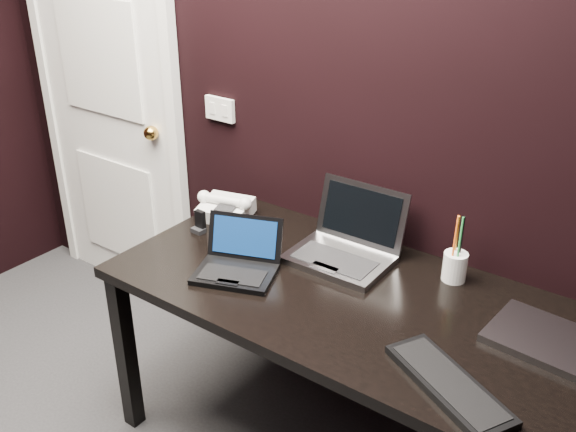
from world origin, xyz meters
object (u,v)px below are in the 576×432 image
Objects in this scene: desk_phone at (226,208)px; silver_laptop at (345,246)px; closed_laptop at (550,341)px; ext_keyboard at (448,384)px; mobile_phone at (200,224)px; pen_cup at (455,265)px; desk at (354,314)px; door at (107,99)px; netbook at (238,263)px.

silver_laptop is at bearing 0.64° from desk_phone.
desk_phone is at bearing 176.80° from closed_laptop.
silver_laptop reaches higher than desk_phone.
mobile_phone is (-1.17, 0.27, 0.02)m from ext_keyboard.
silver_laptop reaches higher than mobile_phone.
closed_laptop is 0.42m from pen_cup.
silver_laptop is (-0.16, 0.19, 0.12)m from desk.
door is 2.19m from ext_keyboard.
netbook is 0.44m from desk_phone.
mobile_phone is (-0.73, 0.03, 0.11)m from desk.
door is 0.97m from desk_phone.
door is 5.92× the size of silver_laptop.
netbook is 0.35m from mobile_phone.
netbook reaches higher than mobile_phone.
pen_cup reaches higher than netbook.
pen_cup reaches higher than mobile_phone.
desk is 0.62m from closed_laptop.
door is at bearing 168.24° from desk_phone.
desk_phone is (-0.32, 0.30, 0.01)m from netbook.
ext_keyboard is at bearing -13.22° from mobile_phone.
mobile_phone is at bearing 166.78° from ext_keyboard.
desk_phone is at bearing 136.51° from netbook.
ext_keyboard is at bearing -115.26° from closed_laptop.
netbook reaches higher than desk.
silver_laptop is 0.59m from mobile_phone.
desk_phone is at bearing 165.85° from desk.
silver_laptop is 0.99× the size of closed_laptop.
mobile_phone is 0.99m from pen_cup.
closed_laptop is (0.17, 0.35, -0.00)m from ext_keyboard.
door is 5.88× the size of closed_laptop.
pen_cup is (0.38, 0.09, 0.01)m from silver_laptop.
door is 5.09× the size of ext_keyboard.
netbook is (-0.41, -0.12, 0.11)m from desk.
mobile_phone is (-1.33, -0.08, 0.02)m from closed_laptop.
closed_laptop is 1.33m from desk_phone.
mobile_phone is at bearing -90.38° from desk_phone.
closed_laptop is (0.76, -0.08, -0.03)m from silver_laptop.
door reaches higher than silver_laptop.
ext_keyboard is 1.16× the size of closed_laptop.
netbook is at bearing -129.26° from silver_laptop.
silver_laptop reaches higher than closed_laptop.
silver_laptop is at bearing 143.77° from ext_keyboard.
netbook is (1.24, -0.49, -0.27)m from door.
silver_laptop reaches higher than desk.
closed_laptop is (1.01, 0.23, -0.02)m from netbook.
ext_keyboard reaches higher than closed_laptop.
ext_keyboard is 1.72× the size of pen_cup.
mobile_phone is (-0.57, -0.16, -0.01)m from silver_laptop.
desk_phone is (-0.57, -0.01, -0.00)m from silver_laptop.
pen_cup is (0.96, 0.25, 0.02)m from mobile_phone.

